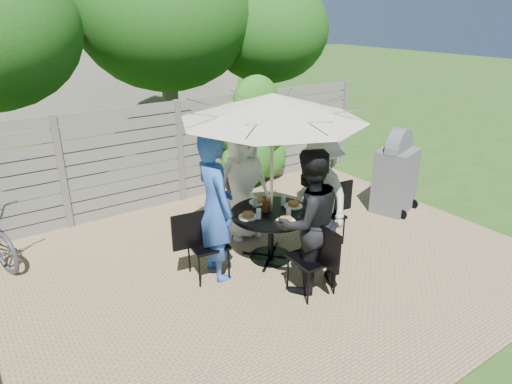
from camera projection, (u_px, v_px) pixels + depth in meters
backyard_envelope at (68, 34)px, 13.07m from camera, size 60.00×60.00×5.00m
patio_table at (271, 226)px, 6.28m from camera, size 1.20×1.20×0.73m
umbrella at (273, 107)px, 5.66m from camera, size 2.59×2.59×2.33m
chair_back at (239, 215)px, 7.14m from camera, size 0.52×0.71×0.95m
person_back at (242, 183)px, 6.81m from camera, size 0.89×0.62×1.73m
chair_left at (207, 258)px, 5.92m from camera, size 0.72×0.52×0.97m
person_left at (215, 207)px, 5.72m from camera, size 0.52×0.75×1.95m
chair_front at (312, 272)px, 5.58m from camera, size 0.50×0.72×0.99m
person_front at (308, 222)px, 5.46m from camera, size 0.95×0.77×1.83m
chair_right at (326, 226)px, 6.81m from camera, size 0.70×0.50×0.94m
person_right at (321, 193)px, 6.54m from camera, size 0.70×1.12×1.66m
plate_back at (258, 201)px, 6.48m from camera, size 0.26×0.26×0.06m
plate_left at (248, 216)px, 6.02m from camera, size 0.26×0.26×0.06m
plate_front at (286, 220)px, 5.90m from camera, size 0.26×0.26×0.06m
plate_right at (293, 205)px, 6.35m from camera, size 0.26×0.26×0.06m
glass_back at (255, 202)px, 6.33m from camera, size 0.07×0.07×0.14m
glass_left at (259, 214)px, 5.97m from camera, size 0.07×0.07×0.14m
glass_front at (288, 212)px, 6.01m from camera, size 0.07×0.07×0.14m
glass_right at (283, 201)px, 6.37m from camera, size 0.07×0.07×0.14m
syrup_jug at (266, 206)px, 6.18m from camera, size 0.09×0.09×0.16m
coffee_cup at (269, 201)px, 6.40m from camera, size 0.08×0.08×0.12m
bbq_grill at (396, 174)px, 7.76m from camera, size 0.86×0.75×1.47m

